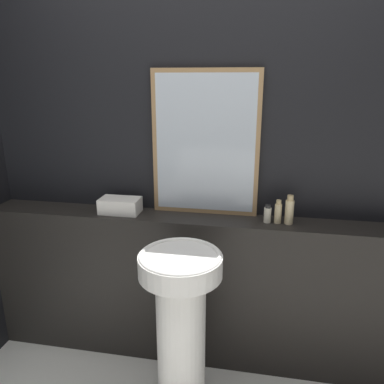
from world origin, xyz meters
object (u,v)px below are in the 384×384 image
mirror (205,144)px  pedestal_sink (181,322)px  conditioner_bottle (278,212)px  lotion_bottle (289,211)px  towel_stack (120,206)px  shampoo_bottle (267,214)px

mirror → pedestal_sink: bearing=-94.3°
conditioner_bottle → lotion_bottle: size_ratio=0.81×
pedestal_sink → lotion_bottle: (0.52, 0.42, 0.47)m
mirror → towel_stack: (-0.49, -0.09, -0.37)m
pedestal_sink → lotion_bottle: size_ratio=5.59×
mirror → towel_stack: mirror is taller
towel_stack → lotion_bottle: 0.97m
pedestal_sink → mirror: size_ratio=1.11×
towel_stack → conditioner_bottle: (0.91, 0.00, 0.02)m
pedestal_sink → towel_stack: (-0.45, 0.42, 0.44)m
mirror → shampoo_bottle: (0.36, -0.09, -0.36)m
towel_stack → mirror: bearing=10.8°
pedestal_sink → lotion_bottle: lotion_bottle is taller
lotion_bottle → conditioner_bottle: bearing=180.0°
towel_stack → conditioner_bottle: 0.91m
pedestal_sink → towel_stack: 0.76m
mirror → conditioner_bottle: (0.42, -0.09, -0.35)m
shampoo_bottle → pedestal_sink: bearing=-133.9°
pedestal_sink → conditioner_bottle: 0.77m
mirror → towel_stack: 0.62m
conditioner_bottle → lotion_bottle: bearing=0.0°
pedestal_sink → mirror: 0.96m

